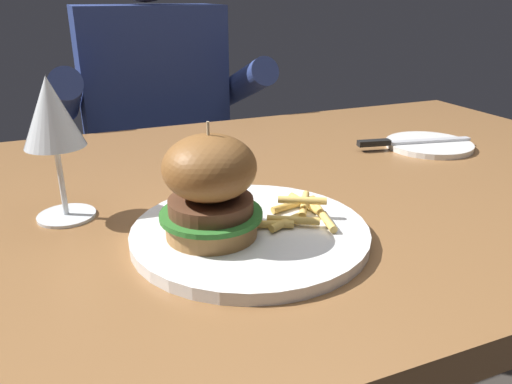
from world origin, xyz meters
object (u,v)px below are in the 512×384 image
(main_plate, at_px, (250,233))
(burger_sandwich, at_px, (210,187))
(wine_glass, at_px, (52,117))
(diner_person, at_px, (158,164))
(bread_plate, at_px, (429,145))
(table_knife, at_px, (404,142))

(main_plate, height_order, burger_sandwich, burger_sandwich)
(wine_glass, distance_m, diner_person, 0.80)
(wine_glass, height_order, bread_plate, wine_glass)
(main_plate, height_order, bread_plate, main_plate)
(main_plate, relative_size, wine_glass, 1.54)
(burger_sandwich, bearing_deg, table_knife, 26.95)
(bread_plate, bearing_deg, table_knife, 168.88)
(bread_plate, xyz_separation_m, diner_person, (-0.38, 0.62, -0.18))
(table_knife, bearing_deg, wine_glass, -172.41)
(burger_sandwich, relative_size, diner_person, 0.11)
(main_plate, height_order, wine_glass, wine_glass)
(wine_glass, xyz_separation_m, table_knife, (0.59, 0.08, -0.12))
(main_plate, bearing_deg, burger_sandwich, -179.35)
(main_plate, distance_m, table_knife, 0.45)
(main_plate, distance_m, burger_sandwich, 0.08)
(burger_sandwich, relative_size, wine_glass, 0.73)
(main_plate, distance_m, bread_plate, 0.49)
(main_plate, xyz_separation_m, table_knife, (0.40, 0.22, 0.01))
(wine_glass, bearing_deg, burger_sandwich, -44.69)
(burger_sandwich, height_order, table_knife, burger_sandwich)
(main_plate, relative_size, burger_sandwich, 2.13)
(burger_sandwich, height_order, diner_person, diner_person)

